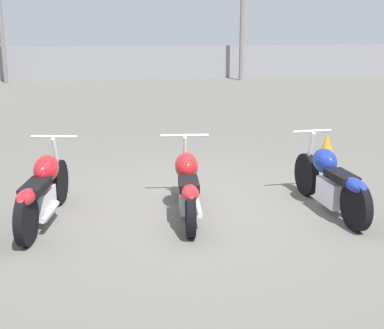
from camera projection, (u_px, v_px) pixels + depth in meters
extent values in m
plane|color=#5B5954|center=(191.00, 209.00, 7.12)|extent=(60.00, 60.00, 0.00)
cube|color=gray|center=(150.00, 62.00, 22.03)|extent=(40.00, 0.04, 1.33)
cylinder|color=black|center=(59.00, 182.00, 7.28)|extent=(0.18, 0.61, 0.60)
cylinder|color=black|center=(26.00, 219.00, 5.93)|extent=(0.18, 0.61, 0.60)
cube|color=silver|center=(43.00, 203.00, 6.54)|extent=(0.26, 0.53, 0.33)
ellipsoid|color=red|center=(46.00, 169.00, 6.67)|extent=(0.36, 0.57, 0.34)
cube|color=black|center=(35.00, 187.00, 6.24)|extent=(0.32, 0.62, 0.10)
ellipsoid|color=red|center=(26.00, 197.00, 5.91)|extent=(0.26, 0.46, 0.16)
cylinder|color=silver|center=(54.00, 137.00, 7.01)|extent=(0.61, 0.12, 0.04)
cylinder|color=silver|center=(57.00, 160.00, 7.14)|extent=(0.08, 0.25, 0.64)
cylinder|color=silver|center=(50.00, 212.00, 6.42)|extent=(0.15, 0.62, 0.07)
cylinder|color=black|center=(185.00, 178.00, 7.50)|extent=(0.13, 0.58, 0.57)
cylinder|color=black|center=(190.00, 213.00, 6.16)|extent=(0.13, 0.58, 0.57)
cube|color=silver|center=(188.00, 198.00, 6.77)|extent=(0.22, 0.51, 0.31)
ellipsoid|color=red|center=(186.00, 166.00, 6.90)|extent=(0.32, 0.51, 0.35)
cube|color=black|center=(189.00, 184.00, 6.47)|extent=(0.26, 0.51, 0.10)
ellipsoid|color=red|center=(190.00, 193.00, 6.15)|extent=(0.22, 0.45, 0.16)
cylinder|color=silver|center=(185.00, 135.00, 7.23)|extent=(0.65, 0.07, 0.04)
cylinder|color=silver|center=(185.00, 157.00, 7.36)|extent=(0.06, 0.25, 0.62)
cylinder|color=silver|center=(198.00, 206.00, 6.66)|extent=(0.10, 0.74, 0.07)
cylinder|color=black|center=(306.00, 174.00, 7.63)|extent=(0.17, 0.61, 0.60)
cylinder|color=black|center=(356.00, 206.00, 6.35)|extent=(0.17, 0.61, 0.60)
cube|color=silver|center=(331.00, 193.00, 6.93)|extent=(0.26, 0.51, 0.33)
ellipsoid|color=navy|center=(325.00, 161.00, 7.05)|extent=(0.33, 0.48, 0.33)
cube|color=black|center=(342.00, 177.00, 6.64)|extent=(0.30, 0.54, 0.10)
ellipsoid|color=navy|center=(355.00, 186.00, 6.33)|extent=(0.25, 0.46, 0.16)
cylinder|color=silver|center=(312.00, 131.00, 7.36)|extent=(0.56, 0.11, 0.04)
cylinder|color=silver|center=(309.00, 153.00, 7.49)|extent=(0.08, 0.25, 0.63)
cylinder|color=silver|center=(344.00, 200.00, 6.85)|extent=(0.14, 0.61, 0.07)
cone|color=orange|center=(327.00, 144.00, 9.94)|extent=(0.27, 0.27, 0.37)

